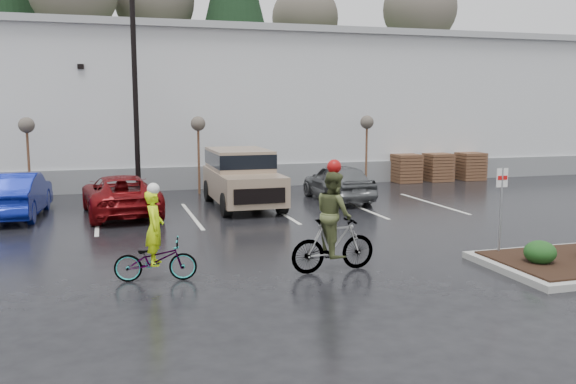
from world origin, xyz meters
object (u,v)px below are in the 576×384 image
object	(u,v)px
pallet_stack_b	(438,167)
sapling_west	(27,130)
cyclist_olive	(333,231)
pallet_stack_a	(406,168)
fire_lane_sign	(501,200)
lamppost	(134,50)
sapling_east	(367,126)
car_grey	(338,182)
pallet_stack_c	(470,166)
suv_tan	(243,178)
car_blue	(16,195)
sapling_mid	(198,128)
cyclist_hivis	(155,250)
car_red	(120,195)

from	to	relation	value
pallet_stack_b	sapling_west	bearing A→B (deg)	-176.86
cyclist_olive	pallet_stack_a	bearing A→B (deg)	-37.99
pallet_stack_b	fire_lane_sign	distance (m)	15.23
pallet_stack_a	fire_lane_sign	xyz separation A→B (m)	(-4.70, -13.80, 0.73)
lamppost	cyclist_olive	world-z (taller)	lamppost
sapling_east	lamppost	bearing A→B (deg)	-174.29
car_grey	pallet_stack_c	bearing A→B (deg)	-153.94
sapling_east	suv_tan	xyz separation A→B (m)	(-6.47, -3.70, -1.70)
pallet_stack_a	pallet_stack_c	size ratio (longest dim) A/B	1.00
lamppost	pallet_stack_a	bearing A→B (deg)	9.09
car_grey	sapling_east	bearing A→B (deg)	-129.02
fire_lane_sign	car_blue	world-z (taller)	fire_lane_sign
fire_lane_sign	suv_tan	xyz separation A→B (m)	(-4.27, 9.10, -0.38)
sapling_mid	car_blue	bearing A→B (deg)	-151.08
suv_tan	pallet_stack_a	bearing A→B (deg)	27.63
car_blue	suv_tan	bearing A→B (deg)	-176.60
pallet_stack_a	pallet_stack_b	world-z (taller)	same
pallet_stack_a	cyclist_hivis	xyz separation A→B (m)	(-12.75, -13.37, -0.02)
sapling_west	car_grey	size ratio (longest dim) A/B	0.75
sapling_mid	cyclist_olive	size ratio (longest dim) A/B	1.29
lamppost	sapling_mid	size ratio (longest dim) A/B	2.88
sapling_mid	sapling_east	distance (m)	7.50
sapling_west	pallet_stack_b	world-z (taller)	sapling_west
sapling_east	pallet_stack_c	world-z (taller)	sapling_east
sapling_mid	cyclist_hivis	distance (m)	12.84
suv_tan	car_red	bearing A→B (deg)	-174.32
sapling_west	sapling_east	bearing A→B (deg)	0.00
pallet_stack_c	lamppost	bearing A→B (deg)	-172.87
pallet_stack_a	pallet_stack_c	distance (m)	3.50
car_red	suv_tan	distance (m)	4.31
sapling_west	pallet_stack_c	bearing A→B (deg)	2.86
sapling_west	car_red	distance (m)	5.64
suv_tan	car_grey	xyz separation A→B (m)	(3.82, 0.36, -0.31)
sapling_mid	pallet_stack_c	xyz separation A→B (m)	(13.50, 1.00, -2.05)
pallet_stack_c	fire_lane_sign	size ratio (longest dim) A/B	0.61
sapling_east	car_blue	bearing A→B (deg)	-165.58
pallet_stack_a	fire_lane_sign	world-z (taller)	fire_lane_sign
sapling_mid	cyclist_olive	xyz separation A→B (m)	(1.08, -12.74, -1.83)
sapling_east	cyclist_hivis	xyz separation A→B (m)	(-10.25, -12.37, -2.08)
lamppost	cyclist_olive	bearing A→B (deg)	-73.06
pallet_stack_b	cyclist_olive	size ratio (longest dim) A/B	0.54
lamppost	car_blue	distance (m)	6.89
sapling_west	fire_lane_sign	size ratio (longest dim) A/B	1.45
car_grey	suv_tan	bearing A→B (deg)	4.78
lamppost	pallet_stack_b	world-z (taller)	lamppost
cyclist_hivis	pallet_stack_a	bearing A→B (deg)	-34.49
car_blue	cyclist_olive	size ratio (longest dim) A/B	1.83
car_blue	cyclist_olive	bearing A→B (deg)	133.86
car_red	cyclist_olive	distance (m)	9.65
sapling_west	cyclist_hivis	xyz separation A→B (m)	(3.75, -12.37, -2.08)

